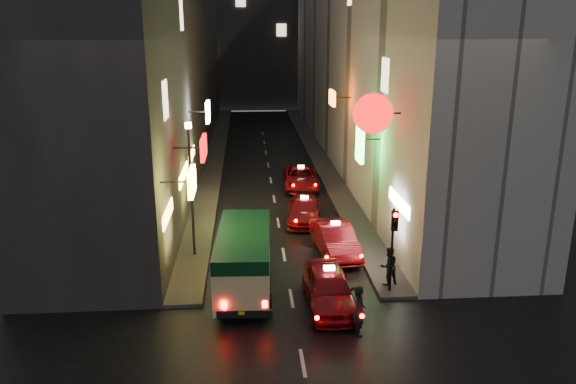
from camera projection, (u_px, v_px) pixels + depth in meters
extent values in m
cube|color=#3C3937|center=(163.00, 46.00, 43.64)|extent=(6.00, 52.00, 18.00)
cube|color=yellow|center=(192.00, 182.00, 21.55)|extent=(0.18, 1.73, 0.98)
cube|color=#F20A0A|center=(204.00, 148.00, 25.54)|extent=(0.18, 2.07, 0.98)
cube|color=white|center=(208.00, 112.00, 32.64)|extent=(0.18, 1.57, 1.21)
cube|color=#FFCF59|center=(167.00, 214.00, 23.16)|extent=(0.10, 2.84, 0.55)
cube|color=yellow|center=(183.00, 175.00, 29.24)|extent=(0.10, 3.90, 0.55)
cube|color=#FFCF59|center=(191.00, 155.00, 33.76)|extent=(0.10, 3.35, 0.55)
cube|color=#FFE5B2|center=(165.00, 100.00, 23.25)|extent=(0.06, 1.30, 1.60)
cube|color=#FFE5B2|center=(181.00, 15.00, 29.91)|extent=(0.06, 1.30, 1.60)
cube|color=#B8B4A9|center=(365.00, 45.00, 44.80)|extent=(6.00, 52.00, 18.00)
cylinder|color=#F20A0A|center=(373.00, 114.00, 24.05)|extent=(1.73, 0.18, 1.73)
cube|color=#32FA41|center=(360.00, 139.00, 27.85)|extent=(0.18, 1.34, 2.26)
cube|color=#FD500C|center=(332.00, 98.00, 35.33)|extent=(0.18, 1.70, 0.94)
cube|color=white|center=(399.00, 203.00, 24.61)|extent=(0.10, 3.21, 0.55)
cube|color=#FFE5B2|center=(385.00, 75.00, 26.64)|extent=(0.06, 1.30, 1.60)
cube|color=#35353A|center=(256.00, 22.00, 74.26)|extent=(30.00, 10.00, 22.00)
cube|color=#474442|center=(215.00, 157.00, 46.44)|extent=(1.50, 52.00, 0.15)
cube|color=#474442|center=(317.00, 155.00, 47.06)|extent=(1.50, 52.00, 0.15)
cube|color=#EAE792|center=(244.00, 258.00, 22.63)|extent=(2.30, 5.94, 2.15)
cube|color=#0B371A|center=(244.00, 239.00, 22.39)|extent=(2.33, 5.96, 0.54)
cube|color=black|center=(244.00, 250.00, 22.85)|extent=(2.23, 3.60, 0.49)
cube|color=black|center=(245.00, 314.00, 20.14)|extent=(2.01, 0.27, 0.29)
cube|color=#FF0A05|center=(224.00, 305.00, 19.91)|extent=(0.18, 0.06, 0.27)
cube|color=#FF0A05|center=(265.00, 304.00, 20.01)|extent=(0.18, 0.06, 0.27)
cylinder|color=black|center=(224.00, 264.00, 24.66)|extent=(0.21, 0.74, 0.74)
cylinder|color=black|center=(269.00, 303.00, 21.21)|extent=(0.21, 0.74, 0.74)
imported|color=maroon|center=(329.00, 285.00, 21.53)|extent=(2.30, 5.54, 1.76)
cube|color=white|center=(329.00, 262.00, 21.26)|extent=(0.42, 0.18, 0.16)
sphere|color=#FF0A05|center=(317.00, 318.00, 19.07)|extent=(0.16, 0.16, 0.16)
sphere|color=#FF0A05|center=(362.00, 316.00, 19.18)|extent=(0.16, 0.16, 0.16)
imported|color=maroon|center=(335.00, 237.00, 26.55)|extent=(2.74, 5.57, 1.71)
cube|color=white|center=(336.00, 218.00, 26.28)|extent=(0.44, 0.22, 0.16)
sphere|color=#FF0A05|center=(327.00, 257.00, 24.15)|extent=(0.16, 0.16, 0.16)
sphere|color=#FF0A05|center=(361.00, 256.00, 24.26)|extent=(0.16, 0.16, 0.16)
imported|color=maroon|center=(304.00, 208.00, 31.10)|extent=(2.55, 4.94, 1.50)
cube|color=white|center=(304.00, 193.00, 30.86)|extent=(0.44, 0.23, 0.16)
sphere|color=#FF0A05|center=(296.00, 221.00, 28.99)|extent=(0.16, 0.16, 0.16)
sphere|color=#FF0A05|center=(321.00, 220.00, 29.09)|extent=(0.16, 0.16, 0.16)
imported|color=maroon|center=(301.00, 176.00, 37.55)|extent=(2.27, 5.09, 1.59)
cube|color=white|center=(301.00, 163.00, 37.30)|extent=(0.43, 0.20, 0.16)
sphere|color=#FF0A05|center=(293.00, 185.00, 35.32)|extent=(0.16, 0.16, 0.16)
sphere|color=#FF0A05|center=(315.00, 185.00, 35.42)|extent=(0.16, 0.16, 0.16)
imported|color=black|center=(359.00, 307.00, 19.46)|extent=(0.51, 0.73, 2.12)
imported|color=black|center=(389.00, 264.00, 23.02)|extent=(0.80, 0.65, 1.85)
cylinder|color=black|center=(392.00, 250.00, 22.23)|extent=(0.10, 0.10, 3.50)
cube|color=black|center=(395.00, 221.00, 21.69)|extent=(0.26, 0.18, 0.80)
sphere|color=#FF0A05|center=(396.00, 215.00, 21.51)|extent=(0.18, 0.18, 0.18)
sphere|color=black|center=(395.00, 222.00, 21.59)|extent=(0.17, 0.17, 0.17)
sphere|color=black|center=(395.00, 228.00, 21.66)|extent=(0.17, 0.17, 0.17)
cylinder|color=black|center=(192.00, 193.00, 25.49)|extent=(0.12, 0.12, 6.00)
cylinder|color=#FFE5BF|center=(188.00, 125.00, 24.62)|extent=(0.28, 0.28, 0.25)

